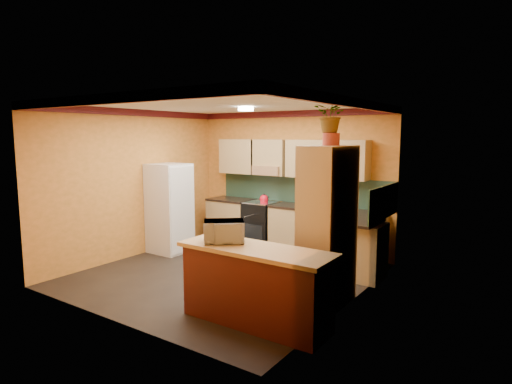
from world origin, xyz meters
TOP-DOWN VIEW (x-y plane):
  - room_shell at (0.02, 0.28)m, footprint 4.24×4.24m
  - base_cabinets_back at (0.13, 1.80)m, footprint 3.65×0.60m
  - countertop_back at (0.13, 1.80)m, footprint 3.65×0.62m
  - stove at (-0.49, 1.80)m, footprint 0.58×0.58m
  - kettle at (-0.39, 1.75)m, footprint 0.22×0.22m
  - sink at (0.91, 1.80)m, footprint 0.48×0.40m
  - base_cabinets_right at (1.80, 1.08)m, footprint 0.60×0.80m
  - countertop_right at (1.80, 1.08)m, footprint 0.62×0.80m
  - fridge at (-1.75, 0.52)m, footprint 0.68×0.66m
  - pantry at (1.85, -0.16)m, footprint 0.48×0.90m
  - fern_pot at (1.85, -0.11)m, footprint 0.22×0.22m
  - fern at (1.85, -0.11)m, footprint 0.47×0.42m
  - breakfast_bar at (1.42, -1.19)m, footprint 1.80×0.55m
  - bar_top at (1.42, -1.19)m, footprint 1.90×0.65m
  - microwave at (0.95, -1.19)m, footprint 0.58×0.56m

SIDE VIEW (x-z plane):
  - base_cabinets_back at x=0.13m, z-range 0.00..0.88m
  - base_cabinets_right at x=1.80m, z-range 0.00..0.88m
  - breakfast_bar at x=1.42m, z-range 0.00..0.88m
  - stove at x=-0.49m, z-range 0.00..0.91m
  - fridge at x=-1.75m, z-range 0.00..1.70m
  - countertop_back at x=0.13m, z-range 0.88..0.92m
  - countertop_right at x=1.80m, z-range 0.88..0.92m
  - bar_top at x=1.42m, z-range 0.88..0.93m
  - sink at x=0.91m, z-range 0.92..0.95m
  - kettle at x=-0.39m, z-range 0.91..1.09m
  - pantry at x=1.85m, z-range 0.00..2.10m
  - microwave at x=0.95m, z-range 0.93..1.20m
  - room_shell at x=0.02m, z-range 0.73..3.45m
  - fern_pot at x=1.85m, z-range 2.10..2.26m
  - fern at x=1.85m, z-range 2.26..2.72m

